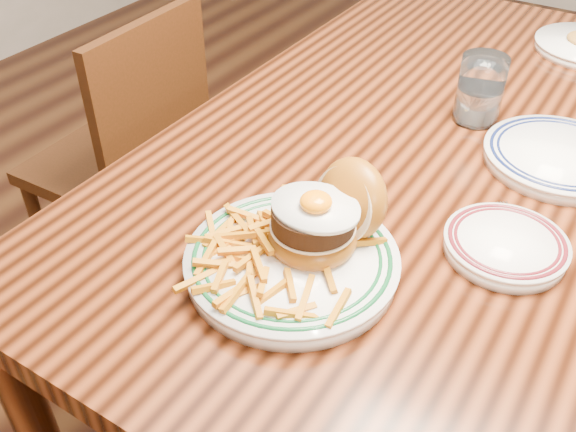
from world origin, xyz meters
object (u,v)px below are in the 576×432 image
Objects in this scene: table at (413,168)px; main_plate at (302,245)px; side_plate at (506,244)px; chair_left at (130,156)px.

main_plate reaches higher than table.
table is 0.38m from side_plate.
chair_left is 4.50× the size of side_plate.
side_plate is (0.25, -0.27, 0.10)m from table.
table is 0.47m from main_plate.
table is at bearing 110.95° from main_plate.
table is 4.81× the size of main_plate.
main_plate is (0.01, -0.45, 0.13)m from table.
chair_left is at bearing -175.79° from table.
chair_left is (-0.77, -0.06, -0.21)m from table.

